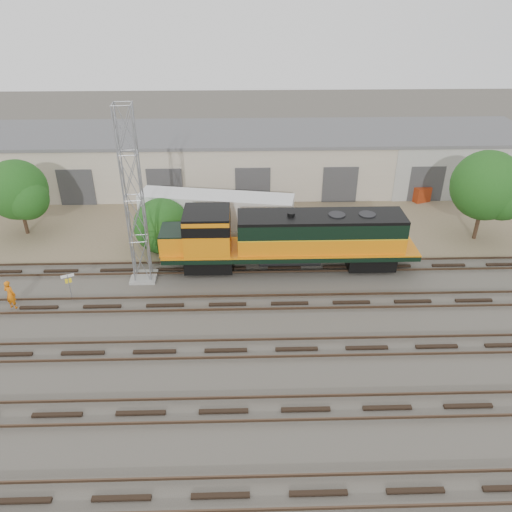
{
  "coord_description": "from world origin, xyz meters",
  "views": [
    {
      "loc": [
        1.09,
        -24.87,
        18.53
      ],
      "look_at": [
        1.9,
        4.0,
        2.2
      ],
      "focal_mm": 35.0,
      "sensor_mm": 36.0,
      "label": 1
    }
  ],
  "objects_px": {
    "signal_tower": "(134,201)",
    "worker": "(10,294)",
    "locomotive": "(286,238)",
    "semi_trailer": "(220,211)"
  },
  "relations": [
    {
      "from": "locomotive",
      "to": "semi_trailer",
      "type": "bearing_deg",
      "value": 133.74
    },
    {
      "from": "locomotive",
      "to": "worker",
      "type": "height_order",
      "value": "locomotive"
    },
    {
      "from": "worker",
      "to": "semi_trailer",
      "type": "bearing_deg",
      "value": -126.97
    },
    {
      "from": "locomotive",
      "to": "signal_tower",
      "type": "xyz_separation_m",
      "value": [
        -9.95,
        -1.06,
        3.38
      ]
    },
    {
      "from": "worker",
      "to": "semi_trailer",
      "type": "relative_size",
      "value": 0.16
    },
    {
      "from": "locomotive",
      "to": "semi_trailer",
      "type": "distance_m",
      "value": 6.88
    },
    {
      "from": "signal_tower",
      "to": "worker",
      "type": "height_order",
      "value": "signal_tower"
    },
    {
      "from": "signal_tower",
      "to": "semi_trailer",
      "type": "xyz_separation_m",
      "value": [
        5.19,
        6.03,
        -3.51
      ]
    },
    {
      "from": "worker",
      "to": "locomotive",
      "type": "bearing_deg",
      "value": -148.95
    },
    {
      "from": "worker",
      "to": "semi_trailer",
      "type": "height_order",
      "value": "semi_trailer"
    }
  ]
}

